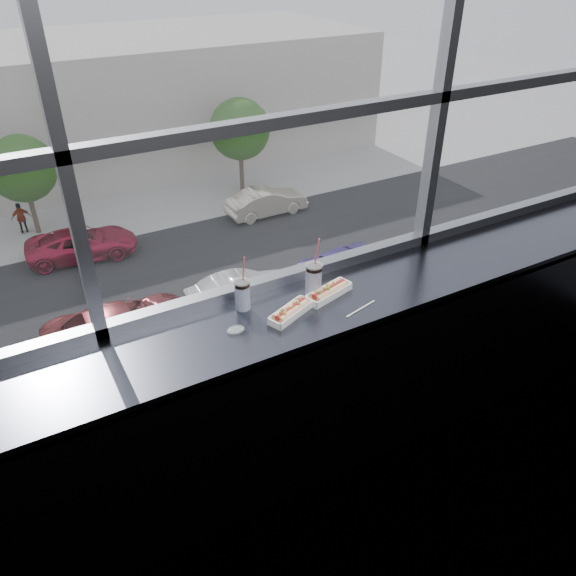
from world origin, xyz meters
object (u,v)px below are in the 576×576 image
tree_center (22,169)px  hotdog_tray_left (291,311)px  wrapper (236,330)px  tree_right (240,129)px  loose_straw (361,309)px  soda_cup_left (242,293)px  car_near_e (347,259)px  hotdog_tray_right (329,291)px  soda_cup_right (314,278)px  car_near_d (243,287)px  car_far_c (266,198)px  car_near_c (124,320)px  car_far_b (81,239)px  pedestrian_b (21,215)px

tree_center → hotdog_tray_left: bearing=-90.8°
wrapper → tree_right: bearing=65.6°
loose_straw → tree_right: loose_straw is taller
soda_cup_left → car_near_e: soda_cup_left is taller
hotdog_tray_right → tree_center: (0.11, 28.24, -8.50)m
soda_cup_right → car_near_d: bearing=67.4°
car_near_d → car_far_c: 9.56m
hotdog_tray_left → car_near_c: hotdog_tray_left is taller
soda_cup_right → wrapper: 0.53m
hotdog_tray_left → tree_right: 32.04m
hotdog_tray_right → soda_cup_right: 0.11m
car_far_b → car_far_c: bearing=-82.4°
car_near_d → tree_center: 13.91m
car_far_c → car_near_c: (-10.31, -8.00, 0.10)m
pedestrian_b → car_near_c: bearing=99.8°
hotdog_tray_right → car_far_c: bearing=48.7°
hotdog_tray_left → car_near_c: (1.88, 16.30, -10.95)m
hotdog_tray_right → tree_right: hotdog_tray_right is taller
hotdog_tray_left → hotdog_tray_right: hotdog_tray_right is taller
car_near_e → car_far_b: bearing=45.1°
car_near_c → car_far_b: bearing=0.9°
wrapper → tree_center: bearing=88.6°
hotdog_tray_left → car_near_e: (12.25, 16.30, -11.13)m
soda_cup_left → car_near_c: (2.06, 16.12, -11.01)m
car_far_b → tree_center: 5.02m
loose_straw → tree_right: 32.02m
hotdog_tray_right → loose_straw: size_ratio=1.40×
hotdog_tray_right → car_near_e: bearing=38.5°
pedestrian_b → tree_center: (0.63, -0.36, 2.56)m
car_near_c → car_near_e: 10.37m
hotdog_tray_right → car_far_b: 26.72m
hotdog_tray_right → soda_cup_left: 0.47m
loose_straw → car_far_b: bearing=72.5°
soda_cup_right → pedestrian_b: 30.64m
loose_straw → wrapper: bearing=153.8°
hotdog_tray_right → wrapper: hotdog_tray_right is taller
soda_cup_left → tree_right: (12.73, 28.12, -8.33)m
car_near_c → wrapper: bearing=173.8°
wrapper → pedestrian_b: (0.04, 28.65, -11.05)m
car_near_d → pedestrian_b: (-7.21, 12.36, -0.05)m
hotdog_tray_left → tree_right: bearing=43.6°
hotdog_tray_left → hotdog_tray_right: bearing=-9.9°
soda_cup_right → loose_straw: 0.30m
loose_straw → car_near_c: (1.54, 16.43, -10.93)m
hotdog_tray_left → loose_straw: (0.34, -0.13, -0.02)m
loose_straw → tree_right: (12.20, 28.43, -8.24)m
hotdog_tray_left → car_near_e: size_ratio=0.05×
wrapper → tree_center: (0.68, 28.29, -8.49)m
loose_straw → car_far_c: loose_straw is taller
car_near_c → car_near_e: (10.37, 0.00, -0.19)m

